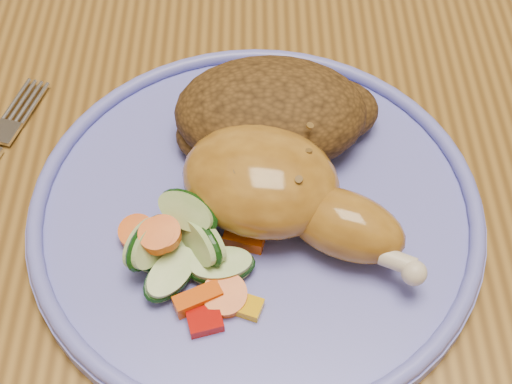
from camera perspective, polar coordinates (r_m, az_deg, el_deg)
dining_table at (r=0.60m, az=8.84°, el=1.82°), size 0.90×1.40×0.75m
plate at (r=0.45m, az=-0.00°, el=-1.60°), size 0.29×0.29×0.01m
plate_rim at (r=0.45m, az=-0.00°, el=-0.78°), size 0.28×0.28×0.01m
chicken_leg at (r=0.43m, az=1.97°, el=0.10°), size 0.15×0.12×0.05m
rice_pilaf at (r=0.47m, az=1.49°, el=6.27°), size 0.14×0.09×0.06m
vegetable_pile at (r=0.42m, az=-5.79°, el=-4.74°), size 0.09×0.09×0.04m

